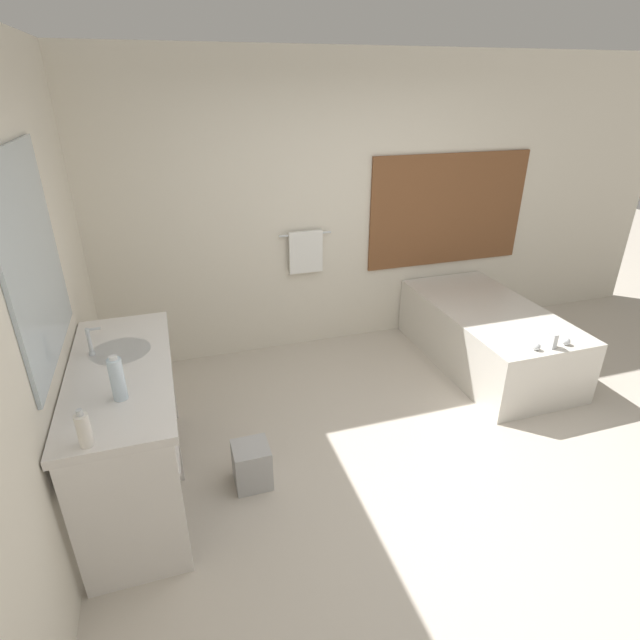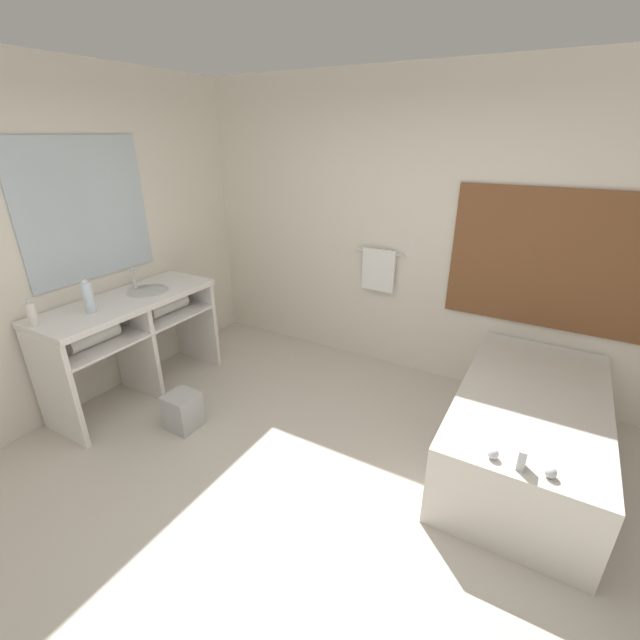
% 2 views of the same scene
% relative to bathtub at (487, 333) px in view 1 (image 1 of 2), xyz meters
% --- Properties ---
extents(ground_plane, '(16.00, 16.00, 0.00)m').
position_rel_bathtub_xyz_m(ground_plane, '(-1.21, -1.31, -0.31)').
color(ground_plane, beige).
rests_on(ground_plane, ground).
extents(wall_back_with_blinds, '(7.40, 0.13, 2.70)m').
position_rel_bathtub_xyz_m(wall_back_with_blinds, '(-1.16, 0.92, 1.04)').
color(wall_back_with_blinds, silver).
rests_on(wall_back_with_blinds, ground_plane).
extents(wall_left_with_mirror, '(0.08, 7.40, 2.70)m').
position_rel_bathtub_xyz_m(wall_left_with_mirror, '(-3.44, -1.29, 1.05)').
color(wall_left_with_mirror, silver).
rests_on(wall_left_with_mirror, ground_plane).
extents(vanity_counter, '(0.59, 1.48, 0.92)m').
position_rel_bathtub_xyz_m(vanity_counter, '(-3.10, -0.72, 0.36)').
color(vanity_counter, white).
rests_on(vanity_counter, ground_plane).
extents(sink_faucet, '(0.09, 0.04, 0.18)m').
position_rel_bathtub_xyz_m(sink_faucet, '(-3.26, -0.52, 0.69)').
color(sink_faucet, silver).
rests_on(sink_faucet, vanity_counter).
extents(bathtub, '(0.92, 1.77, 0.68)m').
position_rel_bathtub_xyz_m(bathtub, '(0.00, 0.00, 0.00)').
color(bathtub, silver).
rests_on(bathtub, ground_plane).
extents(water_bottle_1, '(0.07, 0.07, 0.26)m').
position_rel_bathtub_xyz_m(water_bottle_1, '(-3.08, -1.07, 0.73)').
color(water_bottle_1, silver).
rests_on(water_bottle_1, vanity_counter).
extents(soap_dispenser, '(0.06, 0.06, 0.20)m').
position_rel_bathtub_xyz_m(soap_dispenser, '(-3.21, -1.42, 0.69)').
color(soap_dispenser, white).
rests_on(soap_dispenser, vanity_counter).
extents(waste_bin, '(0.24, 0.24, 0.30)m').
position_rel_bathtub_xyz_m(waste_bin, '(-2.40, -0.92, -0.16)').
color(waste_bin, '#B2B2B2').
rests_on(waste_bin, ground_plane).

